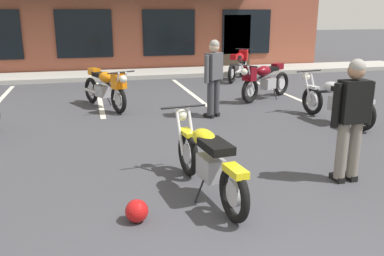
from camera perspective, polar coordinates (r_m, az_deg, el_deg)
The scene contains 12 objects.
ground_plane at distance 6.81m, azimuth -0.22°, elevation -3.63°, with size 80.00×80.00×0.00m, color #3D3D42.
sidewalk_kerb at distance 15.18m, azimuth -8.23°, elevation 7.31°, with size 22.00×1.80×0.14m, color #A8A59E.
brick_storefront_building at distance 18.83m, azimuth -9.75°, elevation 14.33°, with size 15.56×6.70×3.71m.
painted_stall_lines at distance 11.66m, azimuth -6.29°, elevation 4.51°, with size 7.75×4.80×0.01m.
motorcycle_foreground_classic at distance 5.22m, azimuth 2.16°, elevation -4.40°, with size 0.70×2.11×0.98m.
motorcycle_black_cruiser at distance 9.19m, azimuth 19.02°, elevation 3.62°, with size 0.81×2.09×0.98m.
motorcycle_silver_naked at distance 11.07m, azimuth 9.84°, elevation 6.53°, with size 1.86×1.35×0.98m.
motorcycle_blue_standard at distance 10.09m, azimuth -11.70°, elevation 5.54°, with size 1.13×1.98×0.98m.
motorcycle_orange_scrambler at distance 14.28m, azimuth 6.40°, elevation 8.70°, with size 1.43×1.82×0.98m.
person_in_shorts_foreground at distance 5.87m, azimuth 21.01°, elevation 1.81°, with size 0.60×0.28×1.68m.
person_by_back_row at distance 9.02m, azimuth 2.98°, elevation 7.39°, with size 0.54×0.43×1.68m.
helmet_on_pavement at distance 4.73m, azimuth -7.57°, elevation -11.17°, with size 0.26×0.26×0.26m.
Camera 1 is at (-1.55, -2.12, 2.26)m, focal length 39.01 mm.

